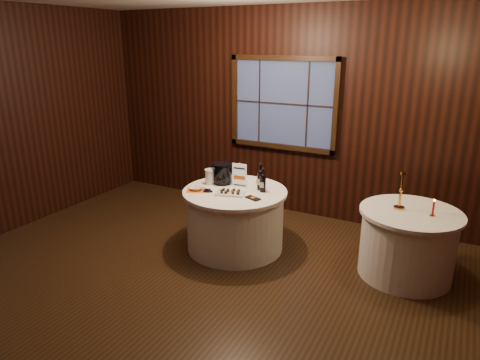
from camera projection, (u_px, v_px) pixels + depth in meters
The scene contains 16 objects.
ground at pixel (191, 284), 4.63m from camera, with size 6.00×6.00×0.00m, color black.
back_wall at pixel (283, 111), 6.24m from camera, with size 6.00×0.10×3.00m.
main_table at pixel (235, 219), 5.35m from camera, with size 1.28×1.28×0.77m.
side_table at pixel (407, 243), 4.71m from camera, with size 1.08×1.08×0.77m.
sign_stand at pixel (240, 178), 5.35m from camera, with size 0.19×0.11×0.31m.
port_bottle_left at pixel (260, 178), 5.21m from camera, with size 0.08×0.09×0.34m.
port_bottle_right at pixel (263, 182), 5.14m from camera, with size 0.07×0.07×0.30m.
ice_bucket at pixel (222, 173), 5.44m from camera, with size 0.26×0.26×0.27m.
chocolate_plate at pixel (230, 192), 5.10m from camera, with size 0.38×0.31×0.05m.
chocolate_box at pixel (253, 198), 4.95m from camera, with size 0.18×0.09×0.02m, color black.
grape_bunch at pixel (207, 191), 5.15m from camera, with size 0.18×0.10×0.04m.
glass_pitcher at pixel (210, 177), 5.44m from camera, with size 0.18×0.14×0.19m.
orange_napkin at pixel (196, 190), 5.24m from camera, with size 0.22×0.22×0.00m, color orange.
cracker_bowl at pixel (196, 188), 5.23m from camera, with size 0.15×0.15×0.04m, color silver.
brass_candlestick at pixel (400, 196), 4.61m from camera, with size 0.12×0.12×0.42m.
red_candle at pixel (433, 210), 4.43m from camera, with size 0.05×0.05×0.19m.
Camera 1 is at (2.37, -3.33, 2.51)m, focal length 32.00 mm.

